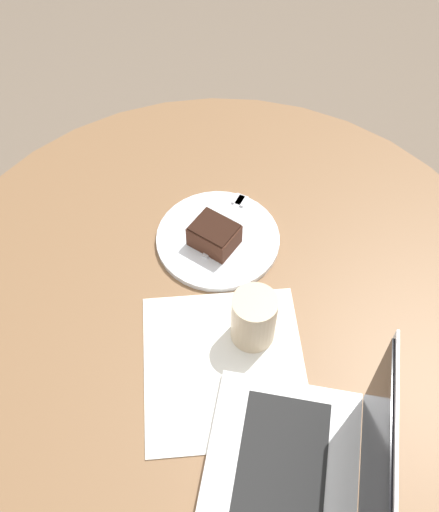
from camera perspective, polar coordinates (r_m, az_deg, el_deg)
The scene contains 8 objects.
ground_plane at distance 1.73m, azimuth 0.09°, elevation -16.72°, with size 12.00×12.00×0.00m, color #6B5B4C.
dining_table at distance 1.19m, azimuth 0.12°, elevation -7.18°, with size 1.12×1.12×0.71m.
paper_document at distance 1.02m, azimuth 0.59°, elevation -10.48°, with size 0.30×0.28×0.00m.
plate at distance 1.16m, azimuth -0.12°, elevation 1.63°, with size 0.24×0.24×0.01m.
cake_slice at distance 1.12m, azimuth -0.51°, elevation 2.02°, with size 0.10×0.11×0.05m.
fork at distance 1.18m, azimuth 0.87°, elevation 3.59°, with size 0.16×0.10×0.00m.
coffee_glass at distance 1.00m, azimuth 3.28°, elevation -5.99°, with size 0.08×0.08×0.11m.
laptop at distance 0.92m, azimuth 8.02°, elevation -20.18°, with size 0.35×0.30×0.23m.
Camera 1 is at (0.58, -0.03, 1.64)m, focal length 42.00 mm.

